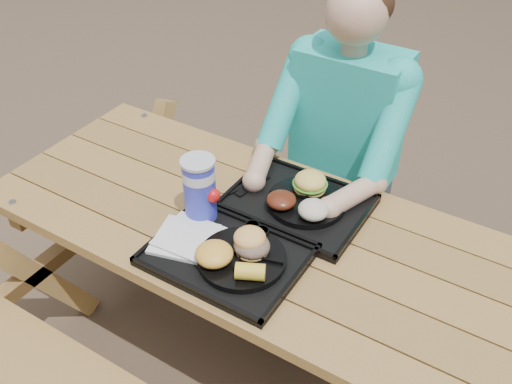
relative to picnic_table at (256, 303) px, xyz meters
The scene contains 18 objects.
ground 0.38m from the picnic_table, ahead, with size 60.00×60.00×0.00m, color #999999.
picnic_table is the anchor object (origin of this frame).
tray_near 0.42m from the picnic_table, 87.26° to the right, with size 0.45×0.35×0.02m, color black.
tray_far 0.42m from the picnic_table, 63.83° to the left, with size 0.45×0.35×0.02m, color black.
plate_near 0.45m from the picnic_table, 70.60° to the right, with size 0.26×0.26×0.02m, color black.
plate_far 0.44m from the picnic_table, 56.72° to the left, with size 0.26×0.26×0.02m, color black.
napkin_stack 0.47m from the picnic_table, 124.16° to the right, with size 0.18×0.18×0.02m, color silver.
soda_cup 0.53m from the picnic_table, 154.77° to the right, with size 0.10×0.10×0.20m, color #1921BC.
condiment_bbq 0.41m from the picnic_table, 69.23° to the right, with size 0.05×0.05×0.03m, color black.
condiment_mustard 0.42m from the picnic_table, 46.72° to the right, with size 0.05×0.05×0.03m, color #FFAF1C.
sandwich 0.50m from the picnic_table, 62.46° to the right, with size 0.10×0.10×0.10m, color #F1AC55, non-canonical shape.
mac_cheese 0.50m from the picnic_table, 88.27° to the right, with size 0.11×0.11×0.05m, color #F4B740.
corn_cob 0.52m from the picnic_table, 61.59° to the right, with size 0.08×0.08×0.05m, color yellow, non-canonical shape.
cutlery_far 0.43m from the picnic_table, 125.32° to the left, with size 0.03×0.15×0.01m, color black.
burger 0.51m from the picnic_table, 68.04° to the left, with size 0.11×0.11×0.10m, color #EEC554, non-canonical shape.
baked_beans 0.45m from the picnic_table, 61.43° to the left, with size 0.10×0.10×0.04m, color #572111.
potato_salad 0.48m from the picnic_table, 28.90° to the left, with size 0.10×0.10×0.05m, color beige.
diner 0.62m from the picnic_table, 85.44° to the left, with size 0.48×0.84×1.28m, color #1BBBC1, non-canonical shape.
Camera 1 is at (0.72, -1.17, 1.95)m, focal length 40.00 mm.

